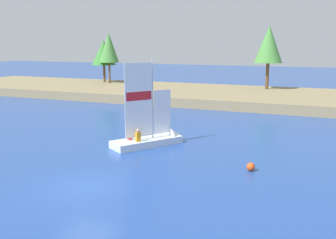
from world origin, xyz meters
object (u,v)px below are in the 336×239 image
Objects in this scene: shoreline_tree_midleft at (109,47)px; shoreline_tree_centre at (269,44)px; sailboat at (158,137)px; shoreline_tree_left at (104,53)px; channel_buoy at (251,167)px.

shoreline_tree_centre is at bearing 2.96° from shoreline_tree_midleft.
shoreline_tree_centre is 1.27× the size of sailboat.
channel_buoy is at bearing -47.45° from shoreline_tree_left.
shoreline_tree_left is 13.56× the size of channel_buoy.
shoreline_tree_midleft reaches higher than channel_buoy.
sailboat reaches higher than channel_buoy.
channel_buoy is at bearing -48.00° from shoreline_tree_midleft.
shoreline_tree_centre reaches higher than shoreline_tree_midleft.
sailboat is 7.38m from channel_buoy.
shoreline_tree_centre is at bearing 97.02° from channel_buoy.
sailboat is at bearing -52.22° from shoreline_tree_left.
shoreline_tree_midleft is 21.30m from shoreline_tree_centre.
shoreline_tree_left is 32.61m from sailboat.
shoreline_tree_midleft is (1.61, -1.23, 0.76)m from shoreline_tree_left.
shoreline_tree_left is at bearing 142.56° from shoreline_tree_midleft.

